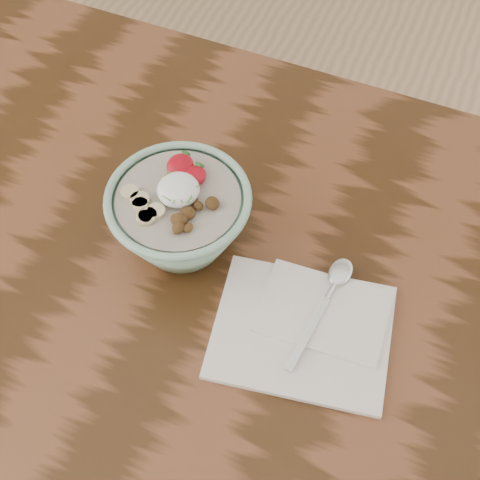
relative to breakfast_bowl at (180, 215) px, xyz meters
The scene contains 4 objects.
table 16.92cm from the breakfast_bowl, ahead, with size 160.00×90.00×75.00cm.
breakfast_bowl is the anchor object (origin of this frame).
napkin 24.28cm from the breakfast_bowl, 16.69° to the right, with size 27.53×23.65×1.51cm.
spoon 24.40cm from the breakfast_bowl, ahead, with size 4.35×19.97×1.04cm.
Camera 1 is at (25.81, -48.37, 160.89)cm, focal length 50.00 mm.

